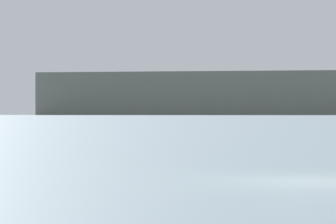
{
  "coord_description": "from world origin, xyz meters",
  "views": [
    {
      "loc": [
        -6.12,
        -19.93,
        1.79
      ],
      "look_at": [
        -1.78,
        17.97,
        1.86
      ],
      "focal_mm": 83.22,
      "sensor_mm": 36.0,
      "label": 1
    }
  ],
  "objects": [
    {
      "name": "ground_plane",
      "position": [
        0.0,
        0.0,
        0.0
      ],
      "size": [
        4000.0,
        4000.0,
        0.0
      ],
      "primitive_type": "plane",
      "color": "gray"
    }
  ]
}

